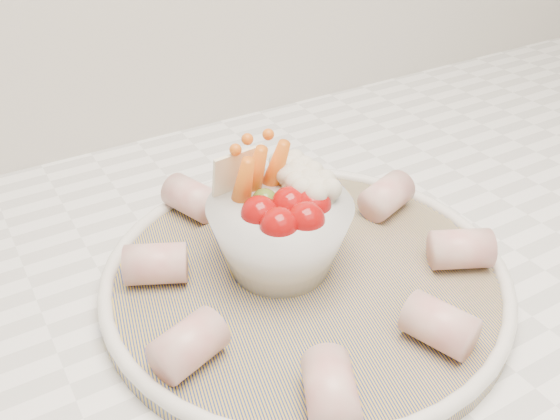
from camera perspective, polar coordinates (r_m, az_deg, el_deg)
serving_platter at (r=0.53m, az=2.35°, el=-6.06°), size 0.41×0.41×0.02m
veggie_bowl at (r=0.51m, az=0.15°, el=-1.35°), size 0.12×0.12×0.11m
cured_meat_rolls at (r=0.52m, az=2.28°, el=-4.30°), size 0.30×0.32×0.03m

